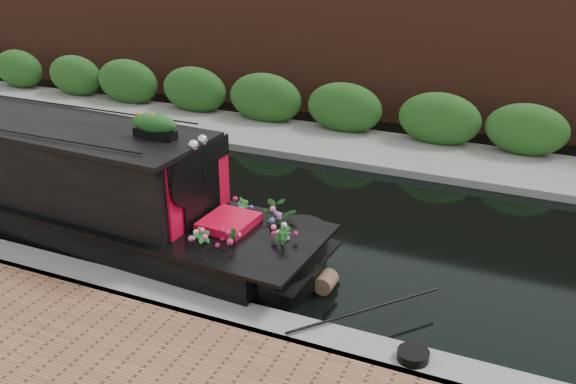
% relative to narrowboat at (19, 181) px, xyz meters
% --- Properties ---
extents(ground, '(80.00, 80.00, 0.00)m').
position_rel_narrowboat_xyz_m(ground, '(3.88, 1.90, -0.78)').
color(ground, black).
rests_on(ground, ground).
extents(near_bank_coping, '(40.00, 0.60, 0.50)m').
position_rel_narrowboat_xyz_m(near_bank_coping, '(3.88, -1.40, -0.78)').
color(near_bank_coping, gray).
rests_on(near_bank_coping, ground).
extents(far_bank_path, '(40.00, 2.40, 0.34)m').
position_rel_narrowboat_xyz_m(far_bank_path, '(3.88, 6.10, -0.78)').
color(far_bank_path, gray).
rests_on(far_bank_path, ground).
extents(far_hedge, '(40.00, 1.10, 2.80)m').
position_rel_narrowboat_xyz_m(far_hedge, '(3.88, 7.00, -0.78)').
color(far_hedge, '#23521B').
rests_on(far_hedge, ground).
extents(far_brick_wall, '(40.00, 1.00, 8.00)m').
position_rel_narrowboat_xyz_m(far_brick_wall, '(3.88, 9.10, -0.78)').
color(far_brick_wall, '#51281B').
rests_on(far_brick_wall, ground).
extents(narrowboat, '(11.28, 2.51, 2.63)m').
position_rel_narrowboat_xyz_m(narrowboat, '(0.00, 0.00, 0.00)').
color(narrowboat, black).
rests_on(narrowboat, ground).
extents(rope_fender, '(0.28, 0.36, 0.28)m').
position_rel_narrowboat_xyz_m(rope_fender, '(5.96, -0.00, -0.64)').
color(rope_fender, brown).
rests_on(rope_fender, ground).
extents(coiled_mooring_rope, '(0.39, 0.39, 0.12)m').
position_rel_narrowboat_xyz_m(coiled_mooring_rope, '(7.62, -1.41, -0.47)').
color(coiled_mooring_rope, black).
rests_on(coiled_mooring_rope, near_bank_coping).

